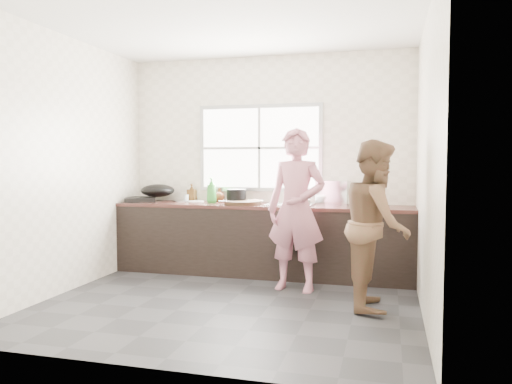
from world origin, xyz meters
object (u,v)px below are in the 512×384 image
(person_side, at_px, (376,224))
(bowl_held, at_px, (305,203))
(bottle_brown_short, at_px, (219,195))
(pot_lid_right, at_px, (186,201))
(cutting_board, at_px, (243,203))
(pot_lid_left, at_px, (183,201))
(black_pot, at_px, (236,196))
(glass_jar, at_px, (186,198))
(wok, at_px, (158,191))
(dish_rack, at_px, (334,192))
(bottle_brown_tall, at_px, (192,193))
(plate_food, at_px, (196,202))
(bottle_green, at_px, (212,190))
(bowl_crabs, at_px, (299,204))
(woman, at_px, (296,215))
(bowl_mince, at_px, (255,202))
(burner, at_px, (141,199))

(person_side, height_order, bowl_held, person_side)
(bottle_brown_short, distance_m, pot_lid_right, 0.47)
(cutting_board, height_order, pot_lid_left, cutting_board)
(black_pot, bearing_deg, glass_jar, 172.87)
(glass_jar, distance_m, pot_lid_left, 0.06)
(wok, bearing_deg, dish_rack, 4.25)
(bottle_brown_tall, bearing_deg, bowl_held, -8.83)
(plate_food, height_order, bottle_brown_tall, bottle_brown_tall)
(person_side, height_order, bottle_brown_tall, person_side)
(pot_lid_right, bearing_deg, bottle_green, -25.78)
(bowl_crabs, distance_m, plate_food, 1.42)
(woman, xyz_separation_m, bottle_brown_short, (-1.17, 0.86, 0.13))
(bottle_brown_tall, xyz_separation_m, pot_lid_left, (-0.10, -0.07, -0.10))
(black_pot, bearing_deg, bottle_brown_short, 150.38)
(woman, xyz_separation_m, pot_lid_right, (-1.63, 0.86, 0.05))
(bottle_brown_tall, distance_m, wok, 0.44)
(bowl_held, bearing_deg, pot_lid_left, 173.99)
(bottle_green, height_order, bottle_brown_tall, bottle_green)
(bowl_mince, xyz_separation_m, burner, (-1.55, 0.03, 0.00))
(bowl_crabs, distance_m, wok, 1.93)
(woman, distance_m, bowl_held, 0.62)
(bottle_brown_short, bearing_deg, bowl_crabs, -21.29)
(bottle_brown_tall, bearing_deg, wok, -157.57)
(woman, relative_size, person_side, 1.02)
(bowl_held, bearing_deg, bowl_mince, -178.32)
(cutting_board, bearing_deg, bowl_crabs, -9.24)
(bowl_mince, distance_m, black_pot, 0.29)
(woman, distance_m, bottle_brown_tall, 1.77)
(bowl_mince, bearing_deg, bottle_brown_tall, 164.60)
(bottle_brown_short, bearing_deg, burner, -167.24)
(black_pot, bearing_deg, woman, -38.23)
(bowl_mince, bearing_deg, plate_food, 172.55)
(bottle_brown_tall, height_order, bottle_brown_short, bottle_brown_tall)
(bowl_mince, xyz_separation_m, bottle_green, (-0.58, 0.04, 0.14))
(person_side, bearing_deg, bowl_held, 35.66)
(plate_food, relative_size, pot_lid_right, 0.89)
(burner, bearing_deg, pot_lid_left, 16.87)
(bottle_green, height_order, burner, bottle_green)
(bowl_held, relative_size, plate_food, 0.89)
(bottle_green, relative_size, burner, 0.86)
(bowl_crabs, bearing_deg, glass_jar, 166.73)
(wok, distance_m, pot_lid_right, 0.38)
(bowl_held, distance_m, dish_rack, 0.41)
(woman, distance_m, pot_lid_right, 1.85)
(dish_rack, distance_m, pot_lid_right, 1.94)
(pot_lid_left, bearing_deg, bowl_held, -6.01)
(pot_lid_right, bearing_deg, woman, -27.68)
(bottle_brown_short, bearing_deg, pot_lid_left, -171.97)
(bowl_mince, distance_m, bottle_brown_tall, 0.97)
(bottle_brown_tall, distance_m, dish_rack, 1.85)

